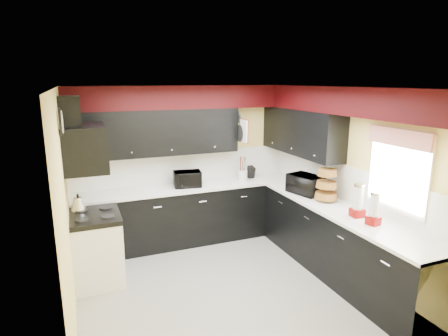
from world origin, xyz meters
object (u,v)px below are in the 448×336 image
(microwave, at_px, (306,184))
(utensil_crock, at_px, (243,175))
(toaster_oven, at_px, (188,179))
(knife_block, at_px, (251,172))
(kettle, at_px, (78,204))

(microwave, bearing_deg, utensil_crock, 13.62)
(toaster_oven, bearing_deg, utensil_crock, 10.20)
(knife_block, xyz_separation_m, kettle, (-2.78, -0.58, -0.04))
(knife_block, height_order, kettle, knife_block)
(kettle, bearing_deg, microwave, -9.63)
(knife_block, bearing_deg, microwave, -75.95)
(toaster_oven, height_order, knife_block, toaster_oven)
(knife_block, bearing_deg, toaster_oven, -179.09)
(utensil_crock, bearing_deg, kettle, -169.02)
(microwave, xyz_separation_m, utensil_crock, (-0.55, 1.04, -0.05))
(toaster_oven, relative_size, utensil_crock, 2.46)
(toaster_oven, height_order, microwave, microwave)
(utensil_crock, xyz_separation_m, kettle, (-2.59, -0.50, -0.02))
(utensil_crock, height_order, knife_block, knife_block)
(toaster_oven, distance_m, knife_block, 1.16)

